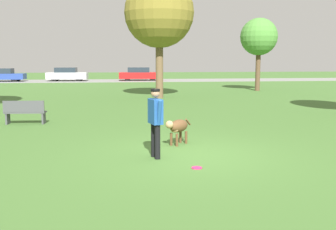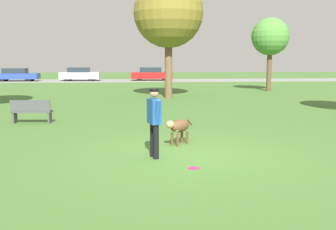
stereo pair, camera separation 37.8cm
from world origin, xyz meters
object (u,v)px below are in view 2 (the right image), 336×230
(park_bench, at_px, (31,111))
(parked_car_silver, at_px, (80,74))
(frisbee, at_px, (194,168))
(parked_car_red, at_px, (152,74))
(person, at_px, (154,117))
(parked_car_blue, at_px, (16,75))
(tree_mid_center, at_px, (169,13))
(dog, at_px, (179,127))
(tree_far_right, at_px, (270,37))

(park_bench, bearing_deg, parked_car_silver, -82.46)
(frisbee, xyz_separation_m, parked_car_red, (0.48, 34.37, 0.68))
(person, relative_size, parked_car_blue, 0.36)
(frisbee, bearing_deg, tree_mid_center, 87.30)
(tree_mid_center, height_order, parked_car_blue, tree_mid_center)
(parked_car_silver, xyz_separation_m, park_bench, (2.19, -28.04, -0.24))
(dog, bearing_deg, person, 15.30)
(parked_car_blue, bearing_deg, frisbee, -68.20)
(dog, xyz_separation_m, park_bench, (-4.83, 3.96, -0.04))
(park_bench, bearing_deg, parked_car_blue, -69.64)
(dog, xyz_separation_m, tree_mid_center, (0.78, 12.77, 4.38))
(dog, height_order, parked_car_red, parked_car_red)
(dog, distance_m, parked_car_blue, 34.52)
(parked_car_blue, bearing_deg, park_bench, -72.62)
(person, height_order, frisbee, person)
(frisbee, relative_size, parked_car_blue, 0.05)
(frisbee, distance_m, parked_car_blue, 36.68)
(tree_far_right, distance_m, parked_car_blue, 26.39)
(tree_far_right, height_order, park_bench, tree_far_right)
(dog, bearing_deg, park_bench, -85.80)
(parked_car_silver, bearing_deg, parked_car_red, 3.13)
(tree_mid_center, bearing_deg, dog, -93.49)
(parked_car_blue, relative_size, parked_car_silver, 1.06)
(parked_car_red, bearing_deg, tree_mid_center, -87.02)
(dog, relative_size, parked_car_blue, 0.20)
(tree_far_right, relative_size, parked_car_silver, 1.23)
(dog, bearing_deg, parked_car_silver, -124.12)
(person, distance_m, dog, 1.57)
(dog, xyz_separation_m, tree_far_right, (8.37, 17.33, 3.33))
(frisbee, bearing_deg, parked_car_silver, 101.69)
(parked_car_blue, bearing_deg, dog, -66.90)
(tree_far_right, bearing_deg, parked_car_blue, 146.54)
(tree_far_right, relative_size, parked_car_red, 1.16)
(dog, relative_size, park_bench, 0.61)
(frisbee, relative_size, parked_car_silver, 0.05)
(dog, distance_m, tree_far_right, 19.53)
(parked_car_silver, bearing_deg, parked_car_blue, -175.47)
(parked_car_silver, relative_size, park_bench, 2.96)
(frisbee, height_order, parked_car_red, parked_car_red)
(park_bench, bearing_deg, tree_mid_center, -119.42)
(person, bearing_deg, tree_far_right, 138.29)
(tree_mid_center, height_order, tree_far_right, tree_mid_center)
(person, xyz_separation_m, parked_car_red, (1.26, 33.39, -0.26))
(person, height_order, dog, person)
(frisbee, xyz_separation_m, parked_car_blue, (-13.56, 34.08, 0.66))
(parked_car_blue, bearing_deg, person, -68.79)
(person, bearing_deg, tree_mid_center, 158.22)
(tree_mid_center, relative_size, tree_far_right, 1.33)
(dog, bearing_deg, tree_mid_center, -140.00)
(parked_car_red, bearing_deg, frisbee, -88.51)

